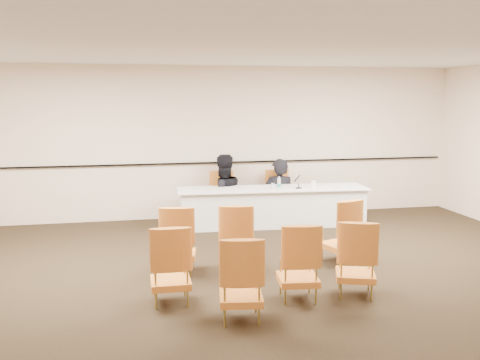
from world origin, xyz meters
The scene contains 21 objects.
floor centered at (0.00, 0.00, 0.00)m, with size 10.00×10.00×0.00m, color black.
ceiling centered at (0.00, 0.00, 3.00)m, with size 10.00×10.00×0.00m, color silver.
wall_back centered at (0.00, 4.00, 1.50)m, with size 10.00×0.04×3.00m, color #F9E1C4.
wall_rail centered at (0.00, 3.96, 1.10)m, with size 9.80×0.04×0.03m, color black.
panel_table centered at (0.94, 3.03, 0.36)m, with size 3.55×0.82×0.71m, color white, non-canonical shape.
panelist_main centered at (1.21, 3.55, 0.33)m, with size 0.64×0.42×1.75m, color black.
panelist_main_chair centered at (1.21, 3.55, 0.47)m, with size 0.50×0.50×0.95m, color orange, non-canonical shape.
panelist_second centered at (0.09, 3.62, 0.42)m, with size 0.85×0.66×1.75m, color black.
panelist_second_chair centered at (0.09, 3.62, 0.47)m, with size 0.50×0.50×0.95m, color orange, non-canonical shape.
papers centered at (1.52, 2.90, 0.71)m, with size 0.30×0.22×0.00m, color white.
microphone centered at (1.40, 2.88, 0.86)m, with size 0.11×0.21×0.30m, color black, non-canonical shape.
water_bottle centered at (1.03, 2.93, 0.83)m, with size 0.07×0.07×0.23m, color teal, non-canonical shape.
drinking_glass centered at (0.92, 2.97, 0.76)m, with size 0.06×0.06×0.10m, color silver.
coffee_cup centered at (1.66, 2.83, 0.78)m, with size 0.09×0.09×0.14m, color white.
aud_chair_front_left centered at (-1.05, 0.65, 0.47)m, with size 0.50×0.50×0.95m, color orange, non-canonical shape.
aud_chair_front_mid centered at (-0.25, 0.59, 0.47)m, with size 0.50×0.50×0.95m, color orange, non-canonical shape.
aud_chair_front_right centered at (1.30, 0.63, 0.47)m, with size 0.50×0.50×0.95m, color orange, non-canonical shape.
aud_chair_back_left centered at (-1.24, -0.43, 0.47)m, with size 0.50×0.50×0.95m, color orange, non-canonical shape.
aud_chair_back_mid centered at (0.26, -0.63, 0.47)m, with size 0.50×0.50×0.95m, color orange, non-canonical shape.
aud_chair_back_right centered at (0.99, -0.63, 0.47)m, with size 0.50×0.50×0.95m, color orange, non-canonical shape.
aud_chair_extra centered at (-0.53, -1.07, 0.47)m, with size 0.50×0.50×0.95m, color orange, non-canonical shape.
Camera 1 is at (-1.66, -6.47, 2.41)m, focal length 40.00 mm.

